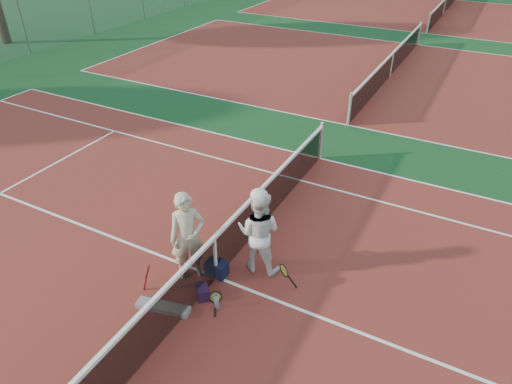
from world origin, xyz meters
The scene contains 16 objects.
ground centered at (0.00, 0.00, 0.00)m, with size 130.00×130.00×0.00m, color #103C1B.
court_main centered at (0.00, 0.00, 0.00)m, with size 23.77×10.97×0.01m, color maroon.
court_far_a centered at (0.00, 13.50, 0.00)m, with size 23.77×10.97×0.01m, color maroon.
court_far_b centered at (0.00, 27.00, 0.00)m, with size 23.77×10.97×0.01m, color maroon.
net_main centered at (0.00, 0.00, 0.51)m, with size 0.10×10.98×1.02m, color black, non-canonical shape.
net_far_a centered at (0.00, 13.50, 0.51)m, with size 0.10×10.98×1.02m, color black, non-canonical shape.
net_far_b centered at (0.00, 27.00, 0.51)m, with size 0.10×10.98×1.02m, color black, non-canonical shape.
player_a centered at (-0.50, -0.14, 0.93)m, with size 0.68×0.44×1.85m, color #C0B695.
player_b centered at (0.59, 0.65, 0.89)m, with size 0.86×0.67×1.78m, color white.
racket_red centered at (-0.93, -0.87, 0.29)m, with size 0.19×0.27×0.59m, color maroon, non-canonical shape.
racket_black_held centered at (1.25, 0.39, 0.26)m, with size 0.35×0.27×0.52m, color black, non-canonical shape.
racket_spare centered at (0.27, -0.46, 0.01)m, with size 0.60×0.27×0.03m, color black, non-canonical shape.
sports_bag_navy centered at (-0.04, 0.08, 0.16)m, with size 0.41×0.28×0.32m, color black.
sports_bag_purple centered at (0.05, -0.55, 0.13)m, with size 0.31×0.21×0.25m, color black.
net_cover_canvas centered at (-0.41, -1.14, 0.05)m, with size 1.00×0.23×0.10m, color slate.
water_bottle centered at (0.41, -0.65, 0.15)m, with size 0.09×0.09×0.30m, color silver.
Camera 1 is at (3.75, -5.43, 6.22)m, focal length 32.00 mm.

